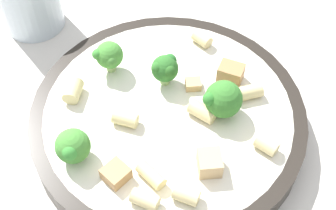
% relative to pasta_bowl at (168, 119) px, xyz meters
% --- Properties ---
extents(ground_plane, '(2.00, 2.00, 0.00)m').
position_rel_pasta_bowl_xyz_m(ground_plane, '(0.00, 0.00, -0.02)').
color(ground_plane, beige).
extents(pasta_bowl, '(0.29, 0.29, 0.03)m').
position_rel_pasta_bowl_xyz_m(pasta_bowl, '(0.00, 0.00, 0.00)').
color(pasta_bowl, '#28231E').
rests_on(pasta_bowl, ground_plane).
extents(broccoli_floret_0, '(0.03, 0.03, 0.04)m').
position_rel_pasta_bowl_xyz_m(broccoli_floret_0, '(0.04, 0.01, 0.04)').
color(broccoli_floret_0, '#9EC175').
rests_on(broccoli_floret_0, pasta_bowl).
extents(broccoli_floret_1, '(0.04, 0.04, 0.04)m').
position_rel_pasta_bowl_xyz_m(broccoli_floret_1, '(0.01, -0.05, 0.04)').
color(broccoli_floret_1, '#9EC175').
rests_on(broccoli_floret_1, pasta_bowl).
extents(broccoli_floret_2, '(0.03, 0.03, 0.04)m').
position_rel_pasta_bowl_xyz_m(broccoli_floret_2, '(0.04, 0.07, 0.04)').
color(broccoli_floret_2, '#9EC175').
rests_on(broccoli_floret_2, pasta_bowl).
extents(broccoli_floret_3, '(0.04, 0.03, 0.04)m').
position_rel_pasta_bowl_xyz_m(broccoli_floret_3, '(-0.07, 0.08, 0.03)').
color(broccoli_floret_3, '#9EC175').
rests_on(broccoli_floret_3, pasta_bowl).
extents(rigatoni_0, '(0.02, 0.03, 0.02)m').
position_rel_pasta_bowl_xyz_m(rigatoni_0, '(-0.10, -0.04, 0.02)').
color(rigatoni_0, beige).
rests_on(rigatoni_0, pasta_bowl).
extents(rigatoni_1, '(0.03, 0.02, 0.02)m').
position_rel_pasta_bowl_xyz_m(rigatoni_1, '(-0.00, 0.10, 0.02)').
color(rigatoni_1, beige).
rests_on(rigatoni_1, pasta_bowl).
extents(rigatoni_2, '(0.03, 0.03, 0.01)m').
position_rel_pasta_bowl_xyz_m(rigatoni_2, '(-0.08, 0.00, 0.02)').
color(rigatoni_2, beige).
rests_on(rigatoni_2, pasta_bowl).
extents(rigatoni_3, '(0.03, 0.03, 0.02)m').
position_rel_pasta_bowl_xyz_m(rigatoni_3, '(-0.00, -0.04, 0.02)').
color(rigatoni_3, beige).
rests_on(rigatoni_3, pasta_bowl).
extents(rigatoni_4, '(0.02, 0.03, 0.01)m').
position_rel_pasta_bowl_xyz_m(rigatoni_4, '(0.11, -0.02, 0.02)').
color(rigatoni_4, beige).
rests_on(rigatoni_4, pasta_bowl).
extents(rigatoni_5, '(0.02, 0.03, 0.01)m').
position_rel_pasta_bowl_xyz_m(rigatoni_5, '(-0.11, -0.00, 0.02)').
color(rigatoni_5, beige).
rests_on(rigatoni_5, pasta_bowl).
extents(rigatoni_6, '(0.03, 0.03, 0.02)m').
position_rel_pasta_bowl_xyz_m(rigatoni_6, '(0.04, -0.08, 0.02)').
color(rigatoni_6, beige).
rests_on(rigatoni_6, pasta_bowl).
extents(rigatoni_7, '(0.02, 0.03, 0.02)m').
position_rel_pasta_bowl_xyz_m(rigatoni_7, '(-0.02, 0.04, 0.02)').
color(rigatoni_7, beige).
rests_on(rigatoni_7, pasta_bowl).
extents(rigatoni_8, '(0.02, 0.03, 0.02)m').
position_rel_pasta_bowl_xyz_m(rigatoni_8, '(-0.03, -0.10, 0.02)').
color(rigatoni_8, beige).
rests_on(rigatoni_8, pasta_bowl).
extents(chicken_chunk_0, '(0.03, 0.03, 0.02)m').
position_rel_pasta_bowl_xyz_m(chicken_chunk_0, '(-0.06, -0.05, 0.02)').
color(chicken_chunk_0, tan).
rests_on(chicken_chunk_0, pasta_bowl).
extents(chicken_chunk_1, '(0.03, 0.03, 0.02)m').
position_rel_pasta_bowl_xyz_m(chicken_chunk_1, '(0.06, -0.06, 0.02)').
color(chicken_chunk_1, '#A87A4C').
rests_on(chicken_chunk_1, pasta_bowl).
extents(chicken_chunk_2, '(0.02, 0.02, 0.01)m').
position_rel_pasta_bowl_xyz_m(chicken_chunk_2, '(0.04, -0.02, 0.02)').
color(chicken_chunk_2, tan).
rests_on(chicken_chunk_2, pasta_bowl).
extents(chicken_chunk_3, '(0.03, 0.03, 0.01)m').
position_rel_pasta_bowl_xyz_m(chicken_chunk_3, '(-0.09, 0.03, 0.02)').
color(chicken_chunk_3, tan).
rests_on(chicken_chunk_3, pasta_bowl).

